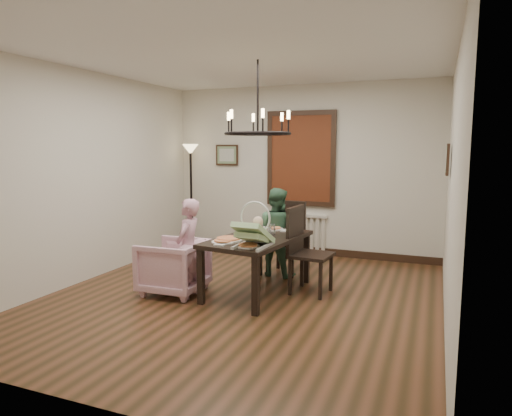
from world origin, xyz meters
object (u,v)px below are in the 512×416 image
Objects in this scene: chair_right at (311,250)px; elderly_woman at (189,257)px; baby_bouncer at (254,231)px; seated_man at (276,239)px; floor_lamp at (191,198)px; drinking_glass at (267,232)px; armchair at (173,266)px; chair_far at (285,238)px; dining_table at (258,244)px.

chair_right is 1.49m from elderly_woman.
chair_right is 0.93m from baby_bouncer.
floor_lamp is (-1.96, 1.08, 0.39)m from seated_man.
baby_bouncer reaches higher than drinking_glass.
baby_bouncer is at bearing 81.71° from armchair.
drinking_glass is (0.08, -0.94, 0.25)m from chair_far.
drinking_glass is at bearing -80.59° from chair_far.
chair_right is 1.05× the size of seated_man.
dining_table is 0.88× the size of floor_lamp.
elderly_woman reaches higher than armchair.
dining_table is at bearing 116.45° from chair_right.
seated_man is at bearing -28.83° from floor_lamp.
dining_table is at bearing 116.41° from elderly_woman.
dining_table is 3.01× the size of baby_bouncer.
floor_lamp is at bearing -157.65° from armchair.
floor_lamp reaches higher than drinking_glass.
elderly_woman is at bearing -113.37° from chair_far.
elderly_woman is 7.46× the size of drinking_glass.
seated_man is 0.57× the size of floor_lamp.
baby_bouncer reaches higher than seated_man.
seated_man is at bearing -116.28° from chair_far.
chair_right is at bearing 146.59° from seated_man.
armchair is 2.57m from floor_lamp.
floor_lamp reaches higher than armchair.
chair_right is 3.12m from floor_lamp.
dining_table is 1.56× the size of seated_man.
floor_lamp reaches higher than chair_far.
elderly_woman is 1.86× the size of baby_bouncer.
dining_table is 1.61× the size of elderly_woman.
chair_far is at bearing 96.48° from baby_bouncer.
elderly_woman is (-0.71, -0.45, -0.12)m from dining_table.
chair_right is at bearing 109.29° from armchair.
seated_man is at bearing 54.53° from chair_right.
chair_right is at bearing 111.21° from elderly_woman.
floor_lamp is at bearing 134.08° from baby_bouncer.
baby_bouncer is (1.12, -0.12, 0.54)m from armchair.
armchair is at bearing 117.27° from chair_right.
chair_far reaches higher than elderly_woman.
armchair is 0.41× the size of floor_lamp.
armchair is at bearing 60.50° from seated_man.
dining_table is 0.19m from drinking_glass.
elderly_woman is 1.43m from seated_man.
drinking_glass is (1.08, 0.41, 0.43)m from armchair.
chair_right reaches higher than chair_far.
dining_table is 0.59m from baby_bouncer.
chair_far is 0.93m from chair_right.
dining_table is 0.85m from elderly_woman.
chair_far is at bearing 95.33° from dining_table.
elderly_woman is at bearing 70.20° from seated_man.
chair_far is 0.96× the size of chair_right.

